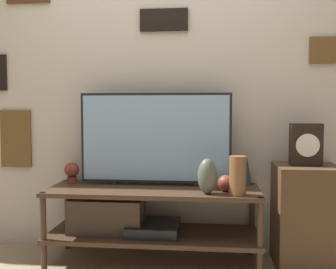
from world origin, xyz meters
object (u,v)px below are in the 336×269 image
(vase_tall_ceramic, at_px, (238,176))
(vase_round_glass, at_px, (226,183))
(television, at_px, (155,138))
(vase_urn_stoneware, at_px, (207,176))
(mantel_clock, at_px, (306,145))
(candle_jar, at_px, (211,183))
(decorative_bust, at_px, (72,171))
(vase_slim_bronze, at_px, (247,171))

(vase_tall_ceramic, distance_m, vase_round_glass, 0.15)
(television, relative_size, vase_urn_stoneware, 4.70)
(mantel_clock, bearing_deg, candle_jar, -177.34)
(decorative_bust, bearing_deg, vase_urn_stoneware, -14.76)
(mantel_clock, bearing_deg, vase_slim_bronze, 156.55)
(vase_tall_ceramic, xyz_separation_m, vase_round_glass, (-0.07, 0.12, -0.07))
(television, distance_m, vase_tall_ceramic, 0.68)
(television, height_order, vase_round_glass, television)
(vase_slim_bronze, distance_m, decorative_bust, 1.30)
(television, distance_m, vase_urn_stoneware, 0.51)
(vase_tall_ceramic, relative_size, vase_slim_bronze, 1.24)
(vase_urn_stoneware, bearing_deg, vase_tall_ceramic, -6.93)
(vase_round_glass, xyz_separation_m, vase_slim_bronze, (0.16, 0.26, 0.05))
(vase_slim_bronze, relative_size, vase_urn_stoneware, 0.88)
(vase_tall_ceramic, distance_m, vase_slim_bronze, 0.39)
(television, relative_size, mantel_clock, 3.80)
(television, height_order, candle_jar, television)
(vase_urn_stoneware, bearing_deg, decorative_bust, 165.24)
(vase_tall_ceramic, height_order, candle_jar, vase_tall_ceramic)
(vase_urn_stoneware, height_order, decorative_bust, vase_urn_stoneware)
(vase_tall_ceramic, distance_m, vase_urn_stoneware, 0.20)
(vase_slim_bronze, bearing_deg, candle_jar, -143.62)
(vase_slim_bronze, xyz_separation_m, vase_urn_stoneware, (-0.29, -0.35, 0.01))
(television, height_order, decorative_bust, television)
(vase_round_glass, relative_size, candle_jar, 1.23)
(vase_urn_stoneware, bearing_deg, mantel_clock, 15.93)
(television, relative_size, vase_round_glass, 9.87)
(candle_jar, xyz_separation_m, mantel_clock, (0.64, 0.03, 0.27))
(vase_tall_ceramic, height_order, vase_slim_bronze, vase_tall_ceramic)
(vase_tall_ceramic, xyz_separation_m, candle_jar, (-0.17, 0.18, -0.08))
(vase_tall_ceramic, bearing_deg, mantel_clock, 24.36)
(television, xyz_separation_m, candle_jar, (0.41, -0.10, -0.30))
(vase_round_glass, height_order, mantel_clock, mantel_clock)
(television, xyz_separation_m, decorative_bust, (-0.63, 0.00, -0.25))
(television, height_order, vase_tall_ceramic, television)
(television, distance_m, vase_round_glass, 0.61)
(vase_slim_bronze, relative_size, mantel_clock, 0.71)
(vase_round_glass, distance_m, candle_jar, 0.12)
(television, xyz_separation_m, vase_urn_stoneware, (0.38, -0.26, -0.23))
(vase_round_glass, height_order, vase_urn_stoneware, vase_urn_stoneware)
(vase_urn_stoneware, relative_size, decorative_bust, 1.47)
(television, height_order, vase_slim_bronze, television)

